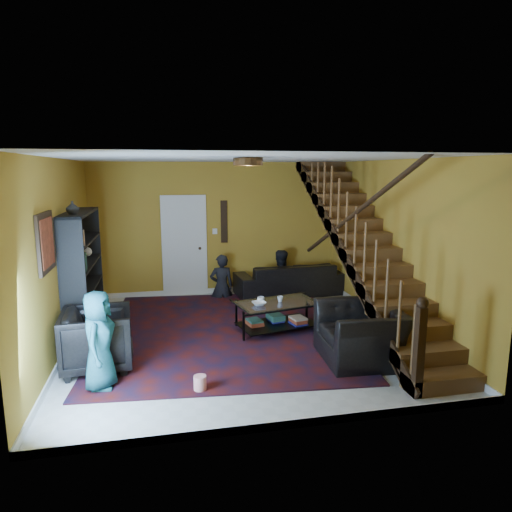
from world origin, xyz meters
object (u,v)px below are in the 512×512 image
Objects in this scene: armchair_left at (98,339)px; coffee_table at (277,315)px; bookshelf at (84,276)px; sofa at (290,279)px; armchair_right at (360,334)px.

armchair_left reaches higher than coffee_table.
sofa is (3.90, 1.70, -0.63)m from bookshelf.
armchair_right is (3.55, -0.45, -0.03)m from armchair_left.
bookshelf is 1.69× the size of armchair_right.
armchair_right is at bearing 85.78° from sofa.
armchair_right is 1.59m from coffee_table.
coffee_table is (-0.85, -2.21, -0.05)m from sofa.
coffee_table is at bearing -9.49° from bookshelf.
sofa is 1.96× the size of armchair_right.
sofa is 4.72m from armchair_left.
bookshelf is 4.30m from sofa.
armchair_right is (3.90, -1.85, -0.58)m from bookshelf.
coffee_table is (3.05, -0.51, -0.67)m from bookshelf.
bookshelf is at bearing -112.27° from armchair_right.
sofa is at bearing 23.53° from bookshelf.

